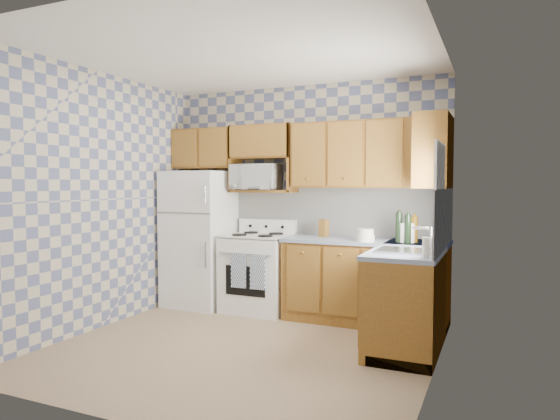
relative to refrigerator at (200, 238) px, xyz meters
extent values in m
plane|color=#8D7255|center=(1.27, -1.25, -0.84)|extent=(3.40, 3.40, 0.00)
cube|color=slate|center=(1.27, 0.35, 0.51)|extent=(3.40, 0.02, 2.70)
cube|color=slate|center=(2.97, -1.25, 0.51)|extent=(0.02, 3.20, 2.70)
cube|color=white|center=(1.68, 0.34, 0.36)|extent=(2.60, 0.02, 0.56)
cube|color=white|center=(2.96, -0.45, 0.36)|extent=(0.02, 1.60, 0.56)
cube|color=white|center=(0.00, 0.00, 0.00)|extent=(0.75, 0.70, 1.68)
cube|color=white|center=(0.80, 0.03, -0.39)|extent=(0.76, 0.65, 0.90)
cube|color=silver|center=(0.80, 0.03, 0.07)|extent=(0.76, 0.65, 0.02)
cube|color=white|center=(0.80, 0.30, 0.16)|extent=(0.76, 0.08, 0.17)
cube|color=navy|center=(0.73, -0.32, -0.30)|extent=(0.18, 0.02, 0.39)
cube|color=navy|center=(0.97, -0.32, -0.30)|extent=(0.18, 0.02, 0.39)
cube|color=brown|center=(2.10, 0.05, -0.40)|extent=(1.75, 0.60, 0.88)
cube|color=brown|center=(2.67, -0.45, -0.40)|extent=(0.60, 1.60, 0.88)
cube|color=gray|center=(2.10, 0.05, 0.06)|extent=(1.77, 0.63, 0.04)
cube|color=gray|center=(2.67, -0.45, 0.06)|extent=(0.63, 1.60, 0.04)
cube|color=brown|center=(2.10, 0.19, 1.01)|extent=(1.75, 0.33, 0.74)
cube|color=brown|center=(-0.02, 0.19, 1.13)|extent=(0.82, 0.33, 0.50)
cube|color=brown|center=(2.81, 0.00, 1.01)|extent=(0.33, 0.70, 0.74)
cube|color=brown|center=(0.80, 0.19, 0.60)|extent=(0.80, 0.33, 0.03)
imported|color=white|center=(0.73, 0.14, 0.77)|extent=(0.59, 0.42, 0.31)
cube|color=#B7B7BC|center=(2.67, -0.80, 0.09)|extent=(0.48, 0.40, 0.03)
cube|color=white|center=(2.96, -0.80, 0.61)|extent=(0.02, 0.66, 0.86)
cylinder|color=black|center=(2.49, -0.09, 0.24)|extent=(0.07, 0.07, 0.31)
cylinder|color=black|center=(2.59, -0.15, 0.23)|extent=(0.07, 0.07, 0.29)
cylinder|color=#5E400D|center=(2.64, -0.05, 0.21)|extent=(0.07, 0.07, 0.27)
cube|color=brown|center=(1.60, 0.12, 0.18)|extent=(0.11, 0.11, 0.20)
cylinder|color=white|center=(2.57, -0.06, 0.18)|extent=(0.16, 0.16, 0.20)
cylinder|color=silver|center=(2.89, -1.11, 0.17)|extent=(0.06, 0.06, 0.17)
camera|label=1|loc=(3.44, -5.28, 0.68)|focal=32.00mm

